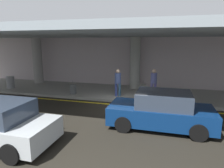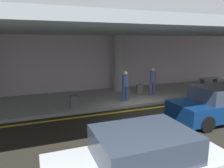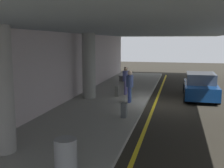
{
  "view_description": "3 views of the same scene",
  "coord_description": "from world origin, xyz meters",
  "px_view_note": "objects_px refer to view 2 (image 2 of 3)",
  "views": [
    {
      "loc": [
        2.14,
        -9.77,
        3.4
      ],
      "look_at": [
        -0.95,
        1.59,
        0.96
      ],
      "focal_mm": 31.94,
      "sensor_mm": 36.0,
      "label": 1
    },
    {
      "loc": [
        -5.38,
        -8.46,
        3.4
      ],
      "look_at": [
        -1.22,
        2.45,
        1.03
      ],
      "focal_mm": 33.79,
      "sensor_mm": 36.0,
      "label": 2
    },
    {
      "loc": [
        -14.77,
        -0.59,
        3.36
      ],
      "look_at": [
        -1.27,
        2.68,
        1.19
      ],
      "focal_mm": 44.4,
      "sensor_mm": 36.0,
      "label": 3
    }
  ],
  "objects_px": {
    "person_waiting_for_ride": "(125,84)",
    "bench_metal": "(209,80)",
    "support_column_left_mid": "(119,63)",
    "car_navy": "(217,104)",
    "suitcase_upright_secondary": "(140,89)",
    "car_silver": "(140,165)",
    "traveler_with_luggage": "(153,79)",
    "suitcase_upright_primary": "(74,102)"
  },
  "relations": [
    {
      "from": "support_column_left_mid",
      "to": "person_waiting_for_ride",
      "type": "height_order",
      "value": "support_column_left_mid"
    },
    {
      "from": "suitcase_upright_primary",
      "to": "traveler_with_luggage",
      "type": "bearing_deg",
      "value": -14.09
    },
    {
      "from": "traveler_with_luggage",
      "to": "bench_metal",
      "type": "distance_m",
      "value": 6.04
    },
    {
      "from": "person_waiting_for_ride",
      "to": "bench_metal",
      "type": "xyz_separation_m",
      "value": [
        7.98,
        1.93,
        -0.61
      ]
    },
    {
      "from": "bench_metal",
      "to": "support_column_left_mid",
      "type": "bearing_deg",
      "value": 175.91
    },
    {
      "from": "car_silver",
      "to": "suitcase_upright_primary",
      "type": "xyz_separation_m",
      "value": [
        -0.26,
        6.32,
        -0.25
      ]
    },
    {
      "from": "suitcase_upright_secondary",
      "to": "bench_metal",
      "type": "distance_m",
      "value": 6.61
    },
    {
      "from": "suitcase_upright_secondary",
      "to": "suitcase_upright_primary",
      "type": "bearing_deg",
      "value": -136.91
    },
    {
      "from": "traveler_with_luggage",
      "to": "suitcase_upright_primary",
      "type": "xyz_separation_m",
      "value": [
        -5.02,
        -0.89,
        -0.65
      ]
    },
    {
      "from": "support_column_left_mid",
      "to": "person_waiting_for_ride",
      "type": "relative_size",
      "value": 2.17
    },
    {
      "from": "car_silver",
      "to": "car_navy",
      "type": "relative_size",
      "value": 1.0
    },
    {
      "from": "bench_metal",
      "to": "suitcase_upright_secondary",
      "type": "bearing_deg",
      "value": -171.82
    },
    {
      "from": "person_waiting_for_ride",
      "to": "suitcase_upright_primary",
      "type": "distance_m",
      "value": 2.99
    },
    {
      "from": "support_column_left_mid",
      "to": "car_silver",
      "type": "xyz_separation_m",
      "value": [
        -3.3,
        -9.05,
        -1.26
      ]
    },
    {
      "from": "car_silver",
      "to": "suitcase_upright_secondary",
      "type": "relative_size",
      "value": 4.56
    },
    {
      "from": "support_column_left_mid",
      "to": "suitcase_upright_primary",
      "type": "height_order",
      "value": "support_column_left_mid"
    },
    {
      "from": "support_column_left_mid",
      "to": "suitcase_upright_secondary",
      "type": "xyz_separation_m",
      "value": [
        0.78,
        -1.47,
        -1.51
      ]
    },
    {
      "from": "support_column_left_mid",
      "to": "car_navy",
      "type": "relative_size",
      "value": 0.89
    },
    {
      "from": "support_column_left_mid",
      "to": "car_navy",
      "type": "bearing_deg",
      "value": -71.77
    },
    {
      "from": "car_silver",
      "to": "suitcase_upright_secondary",
      "type": "distance_m",
      "value": 8.62
    },
    {
      "from": "car_silver",
      "to": "car_navy",
      "type": "xyz_separation_m",
      "value": [
        5.34,
        2.86,
        0.0
      ]
    },
    {
      "from": "traveler_with_luggage",
      "to": "person_waiting_for_ride",
      "type": "relative_size",
      "value": 1.0
    },
    {
      "from": "suitcase_upright_secondary",
      "to": "bench_metal",
      "type": "bearing_deg",
      "value": 35.03
    },
    {
      "from": "car_silver",
      "to": "suitcase_upright_primary",
      "type": "distance_m",
      "value": 6.33
    },
    {
      "from": "support_column_left_mid",
      "to": "suitcase_upright_secondary",
      "type": "distance_m",
      "value": 2.25
    },
    {
      "from": "car_navy",
      "to": "suitcase_upright_secondary",
      "type": "height_order",
      "value": "car_navy"
    },
    {
      "from": "car_navy",
      "to": "bench_metal",
      "type": "xyz_separation_m",
      "value": [
        5.28,
        5.67,
        -0.21
      ]
    },
    {
      "from": "suitcase_upright_primary",
      "to": "suitcase_upright_secondary",
      "type": "distance_m",
      "value": 4.52
    },
    {
      "from": "car_navy",
      "to": "person_waiting_for_ride",
      "type": "relative_size",
      "value": 2.44
    },
    {
      "from": "suitcase_upright_secondary",
      "to": "person_waiting_for_ride",
      "type": "bearing_deg",
      "value": -118.58
    },
    {
      "from": "support_column_left_mid",
      "to": "traveler_with_luggage",
      "type": "height_order",
      "value": "support_column_left_mid"
    },
    {
      "from": "bench_metal",
      "to": "person_waiting_for_ride",
      "type": "bearing_deg",
      "value": -166.4
    },
    {
      "from": "bench_metal",
      "to": "traveler_with_luggage",
      "type": "bearing_deg",
      "value": -167.37
    },
    {
      "from": "bench_metal",
      "to": "car_navy",
      "type": "bearing_deg",
      "value": -132.96
    },
    {
      "from": "car_navy",
      "to": "bench_metal",
      "type": "distance_m",
      "value": 7.75
    },
    {
      "from": "support_column_left_mid",
      "to": "bench_metal",
      "type": "xyz_separation_m",
      "value": [
        7.32,
        -0.52,
        -1.47
      ]
    },
    {
      "from": "suitcase_upright_primary",
      "to": "car_navy",
      "type": "bearing_deg",
      "value": -55.91
    },
    {
      "from": "car_silver",
      "to": "support_column_left_mid",
      "type": "bearing_deg",
      "value": 65.42
    },
    {
      "from": "car_navy",
      "to": "support_column_left_mid",
      "type": "bearing_deg",
      "value": 112.76
    },
    {
      "from": "traveler_with_luggage",
      "to": "person_waiting_for_ride",
      "type": "xyz_separation_m",
      "value": [
        -2.12,
        -0.62,
        0.0
      ]
    },
    {
      "from": "person_waiting_for_ride",
      "to": "car_navy",
      "type": "bearing_deg",
      "value": 156.85
    },
    {
      "from": "car_silver",
      "to": "car_navy",
      "type": "distance_m",
      "value": 6.06
    }
  ]
}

